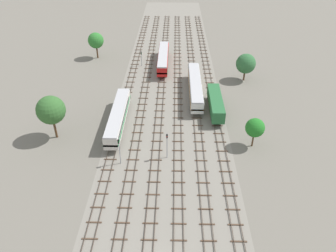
{
  "coord_description": "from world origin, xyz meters",
  "views": [
    {
      "loc": [
        1.22,
        -25.74,
        40.54
      ],
      "look_at": [
        0.0,
        32.02,
        1.5
      ],
      "focal_mm": 35.18,
      "sensor_mm": 36.0,
      "label": 1
    }
  ],
  "objects_px": {
    "diesel_railcar_centre_left_midfar": "(163,58)",
    "signal_post_near": "(119,148)",
    "signal_post_nearest": "(141,57)",
    "passenger_coach_centre_right_mid": "(195,86)",
    "signal_post_mid": "(167,143)",
    "diesel_railcar_far_left_nearest": "(118,116)",
    "freight_boxcar_right_near": "(216,103)"
  },
  "relations": [
    {
      "from": "signal_post_nearest",
      "to": "signal_post_mid",
      "type": "bearing_deg",
      "value": -78.64
    },
    {
      "from": "passenger_coach_centre_right_mid",
      "to": "signal_post_nearest",
      "type": "relative_size",
      "value": 4.75
    },
    {
      "from": "diesel_railcar_far_left_nearest",
      "to": "diesel_railcar_centre_left_midfar",
      "type": "height_order",
      "value": "same"
    },
    {
      "from": "passenger_coach_centre_right_mid",
      "to": "diesel_railcar_centre_left_midfar",
      "type": "bearing_deg",
      "value": 115.67
    },
    {
      "from": "passenger_coach_centre_right_mid",
      "to": "signal_post_near",
      "type": "bearing_deg",
      "value": -119.25
    },
    {
      "from": "passenger_coach_centre_right_mid",
      "to": "signal_post_mid",
      "type": "height_order",
      "value": "signal_post_mid"
    },
    {
      "from": "passenger_coach_centre_right_mid",
      "to": "diesel_railcar_centre_left_midfar",
      "type": "distance_m",
      "value": 20.01
    },
    {
      "from": "freight_boxcar_right_near",
      "to": "signal_post_near",
      "type": "xyz_separation_m",
      "value": [
        -19.51,
        -19.06,
        1.2
      ]
    },
    {
      "from": "signal_post_near",
      "to": "signal_post_mid",
      "type": "distance_m",
      "value": 8.89
    },
    {
      "from": "diesel_railcar_far_left_nearest",
      "to": "signal_post_mid",
      "type": "height_order",
      "value": "signal_post_mid"
    },
    {
      "from": "signal_post_nearest",
      "to": "signal_post_mid",
      "type": "relative_size",
      "value": 0.82
    },
    {
      "from": "diesel_railcar_centre_left_midfar",
      "to": "signal_post_mid",
      "type": "relative_size",
      "value": 3.62
    },
    {
      "from": "signal_post_near",
      "to": "diesel_railcar_far_left_nearest",
      "type": "bearing_deg",
      "value": 99.84
    },
    {
      "from": "signal_post_nearest",
      "to": "signal_post_near",
      "type": "relative_size",
      "value": 0.8
    },
    {
      "from": "freight_boxcar_right_near",
      "to": "signal_post_near",
      "type": "relative_size",
      "value": 2.42
    },
    {
      "from": "diesel_railcar_far_left_nearest",
      "to": "diesel_railcar_centre_left_midfar",
      "type": "bearing_deg",
      "value": 75.12
    },
    {
      "from": "freight_boxcar_right_near",
      "to": "signal_post_nearest",
      "type": "height_order",
      "value": "signal_post_nearest"
    },
    {
      "from": "passenger_coach_centre_right_mid",
      "to": "signal_post_nearest",
      "type": "bearing_deg",
      "value": 130.08
    },
    {
      "from": "diesel_railcar_far_left_nearest",
      "to": "signal_post_nearest",
      "type": "distance_m",
      "value": 32.69
    },
    {
      "from": "diesel_railcar_centre_left_midfar",
      "to": "diesel_railcar_far_left_nearest",
      "type": "bearing_deg",
      "value": -104.88
    },
    {
      "from": "passenger_coach_centre_right_mid",
      "to": "signal_post_nearest",
      "type": "distance_m",
      "value": 23.56
    },
    {
      "from": "freight_boxcar_right_near",
      "to": "passenger_coach_centre_right_mid",
      "type": "xyz_separation_m",
      "value": [
        -4.34,
        8.02,
        0.16
      ]
    },
    {
      "from": "freight_boxcar_right_near",
      "to": "signal_post_mid",
      "type": "xyz_separation_m",
      "value": [
        -10.84,
        -17.11,
        1.13
      ]
    },
    {
      "from": "diesel_railcar_far_left_nearest",
      "to": "passenger_coach_centre_right_mid",
      "type": "distance_m",
      "value": 22.66
    },
    {
      "from": "diesel_railcar_centre_left_midfar",
      "to": "freight_boxcar_right_near",
      "type": "bearing_deg",
      "value": -63.47
    },
    {
      "from": "diesel_railcar_far_left_nearest",
      "to": "signal_post_nearest",
      "type": "relative_size",
      "value": 4.42
    },
    {
      "from": "passenger_coach_centre_right_mid",
      "to": "signal_post_mid",
      "type": "xyz_separation_m",
      "value": [
        -6.5,
        -25.13,
        0.97
      ]
    },
    {
      "from": "diesel_railcar_centre_left_midfar",
      "to": "signal_post_near",
      "type": "height_order",
      "value": "signal_post_near"
    },
    {
      "from": "signal_post_nearest",
      "to": "signal_post_near",
      "type": "height_order",
      "value": "signal_post_near"
    },
    {
      "from": "diesel_railcar_centre_left_midfar",
      "to": "signal_post_near",
      "type": "bearing_deg",
      "value": -98.2
    },
    {
      "from": "signal_post_mid",
      "to": "diesel_railcar_centre_left_midfar",
      "type": "bearing_deg",
      "value": 92.87
    },
    {
      "from": "signal_post_nearest",
      "to": "diesel_railcar_centre_left_midfar",
      "type": "bearing_deg",
      "value": 0.1
    }
  ]
}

